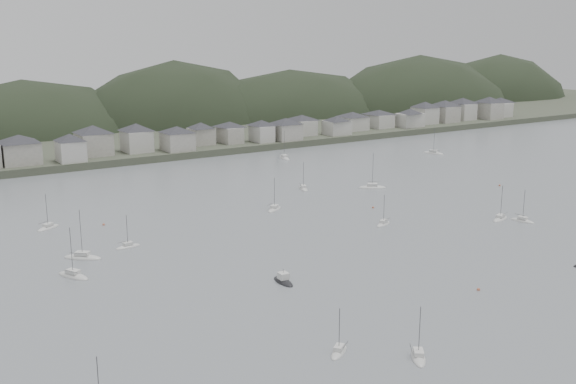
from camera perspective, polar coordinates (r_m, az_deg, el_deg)
ground at (r=143.50m, az=16.66°, el=-8.09°), size 900.00×900.00×0.00m
far_shore_land at (r=397.22m, az=-17.59°, el=5.45°), size 900.00×250.00×3.00m
forested_ridge at (r=376.06m, az=-15.69°, el=3.20°), size 851.55×103.94×102.57m
waterfront_town at (r=312.61m, az=-3.01°, el=5.43°), size 451.48×28.46×12.92m
sailboat_lead at (r=163.86m, az=-17.15°, el=-5.39°), size 8.92×8.38×12.68m
moored_fleet at (r=177.60m, az=-0.56°, el=-3.35°), size 245.79×179.21×13.32m
motor_launch_far at (r=141.93m, az=-0.40°, el=-7.62°), size 2.83×7.06×3.68m
mooring_buoys at (r=185.18m, az=3.76°, el=-2.69°), size 154.03×131.06×0.70m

